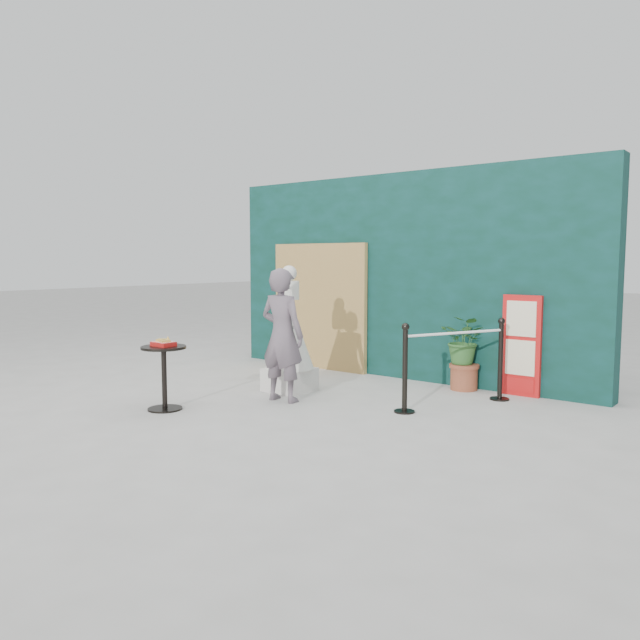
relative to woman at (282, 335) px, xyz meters
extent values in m
plane|color=#ADAAA5|center=(0.30, -0.83, -0.82)|extent=(60.00, 60.00, 0.00)
cube|color=black|center=(0.30, 2.32, 0.68)|extent=(6.00, 0.30, 3.00)
cube|color=tan|center=(-1.10, 2.11, 0.18)|extent=(1.80, 0.08, 2.00)
imported|color=#62545D|center=(0.00, 0.00, 0.00)|extent=(0.63, 0.44, 1.65)
cube|color=red|center=(2.20, 2.13, -0.17)|extent=(0.50, 0.06, 1.30)
cube|color=beige|center=(2.20, 2.09, 0.18)|extent=(0.38, 0.02, 0.45)
cube|color=beige|center=(2.20, 2.09, -0.32)|extent=(0.38, 0.02, 0.45)
cube|color=red|center=(2.20, 2.09, -0.67)|extent=(0.38, 0.02, 0.18)
cube|color=silver|center=(-0.32, 0.50, -0.67)|extent=(0.56, 0.56, 0.31)
cone|color=silver|center=(-0.32, 0.50, -0.06)|extent=(0.65, 0.65, 0.92)
cylinder|color=silver|center=(-0.32, 0.50, 0.52)|extent=(0.26, 0.26, 0.24)
sphere|color=silver|center=(-0.32, 0.50, 0.75)|extent=(0.20, 0.20, 0.20)
cylinder|color=black|center=(-0.78, -1.19, -0.81)|extent=(0.40, 0.40, 0.02)
cylinder|color=black|center=(-0.78, -1.19, -0.46)|extent=(0.06, 0.06, 0.72)
cylinder|color=black|center=(-0.78, -1.19, -0.09)|extent=(0.52, 0.52, 0.03)
cube|color=#AF1512|center=(-0.78, -1.19, -0.05)|extent=(0.26, 0.19, 0.05)
cube|color=red|center=(-0.78, -1.19, -0.02)|extent=(0.24, 0.17, 0.00)
cube|color=#E3C453|center=(-0.82, -1.18, -0.01)|extent=(0.15, 0.14, 0.02)
cube|color=gold|center=(-0.73, -1.21, -0.01)|extent=(0.13, 0.13, 0.02)
cone|color=gold|center=(-0.76, -1.14, 0.01)|extent=(0.06, 0.06, 0.06)
cylinder|color=brown|center=(1.47, 2.02, -0.67)|extent=(0.36, 0.36, 0.30)
cylinder|color=brown|center=(1.47, 2.02, -0.50)|extent=(0.40, 0.40, 0.05)
imported|color=#2D5F28|center=(1.47, 2.02, -0.15)|extent=(0.59, 0.51, 0.66)
cylinder|color=black|center=(1.49, 0.44, -0.81)|extent=(0.24, 0.24, 0.02)
cylinder|color=black|center=(1.49, 0.44, -0.34)|extent=(0.06, 0.06, 0.96)
sphere|color=black|center=(1.49, 0.44, 0.17)|extent=(0.09, 0.09, 0.09)
cylinder|color=black|center=(2.09, 1.74, -0.81)|extent=(0.24, 0.24, 0.02)
cylinder|color=black|center=(2.09, 1.74, -0.34)|extent=(0.06, 0.06, 0.96)
sphere|color=black|center=(2.09, 1.74, 0.17)|extent=(0.09, 0.09, 0.09)
cylinder|color=white|center=(1.79, 1.09, 0.06)|extent=(0.63, 1.31, 0.03)
camera|label=1|loc=(5.10, -5.66, 0.94)|focal=35.00mm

